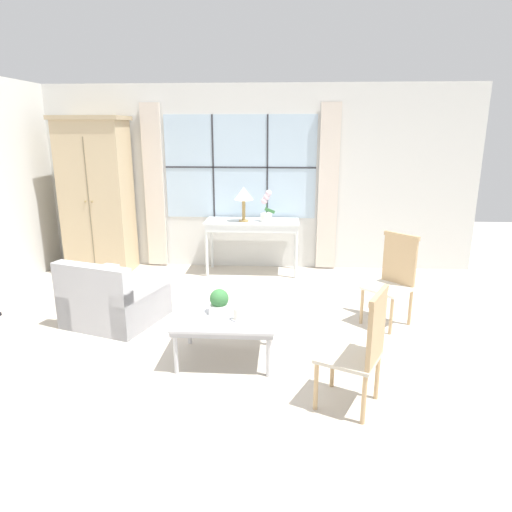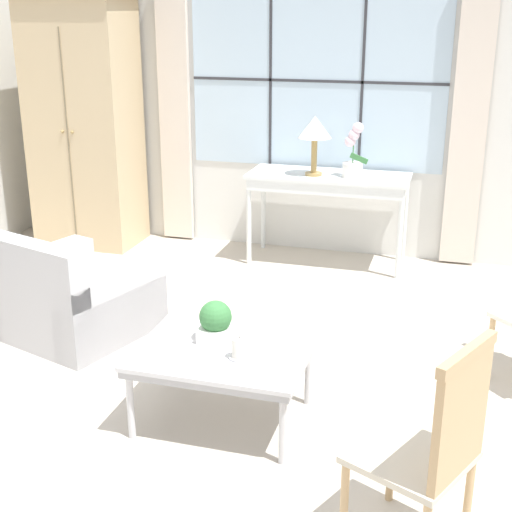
% 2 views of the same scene
% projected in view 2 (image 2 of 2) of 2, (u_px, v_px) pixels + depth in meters
% --- Properties ---
extents(ground_plane, '(14.00, 14.00, 0.00)m').
position_uv_depth(ground_plane, '(205.00, 406.00, 4.15)').
color(ground_plane, '#BCB2A3').
extents(wall_back_windowed, '(7.20, 0.14, 2.80)m').
position_uv_depth(wall_back_windowed, '(316.00, 101.00, 6.43)').
color(wall_back_windowed, silver).
rests_on(wall_back_windowed, ground_plane).
extents(armoire, '(1.02, 0.69, 2.33)m').
position_uv_depth(armoire, '(85.00, 123.00, 6.72)').
color(armoire, tan).
rests_on(armoire, ground_plane).
extents(console_table, '(1.41, 0.56, 0.82)m').
position_uv_depth(console_table, '(329.00, 184.00, 6.27)').
color(console_table, silver).
rests_on(console_table, ground_plane).
extents(table_lamp, '(0.29, 0.29, 0.51)m').
position_uv_depth(table_lamp, '(315.00, 130.00, 6.07)').
color(table_lamp, '#9E7F47').
rests_on(table_lamp, console_table).
extents(potted_orchid, '(0.22, 0.17, 0.47)m').
position_uv_depth(potted_orchid, '(353.00, 156.00, 6.07)').
color(potted_orchid, white).
rests_on(potted_orchid, console_table).
extents(armchair_upholstered, '(1.15, 1.12, 0.76)m').
position_uv_depth(armchair_upholstered, '(72.00, 299.00, 5.01)').
color(armchair_upholstered, '#B2B2B7').
rests_on(armchair_upholstered, ground_plane).
extents(accent_chair_wooden, '(0.59, 0.59, 0.99)m').
position_uv_depth(accent_chair_wooden, '(435.00, 441.00, 2.86)').
color(accent_chair_wooden, beige).
rests_on(accent_chair_wooden, ground_plane).
extents(coffee_table, '(0.93, 0.70, 0.44)m').
position_uv_depth(coffee_table, '(223.00, 357.00, 3.88)').
color(coffee_table, '#BCBCC1').
rests_on(coffee_table, ground_plane).
extents(potted_plant_small, '(0.18, 0.18, 0.23)m').
position_uv_depth(potted_plant_small, '(216.00, 322.00, 3.94)').
color(potted_plant_small, white).
rests_on(potted_plant_small, coffee_table).
extents(pillar_candle, '(0.12, 0.12, 0.13)m').
position_uv_depth(pillar_candle, '(240.00, 349.00, 3.75)').
color(pillar_candle, silver).
rests_on(pillar_candle, coffee_table).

